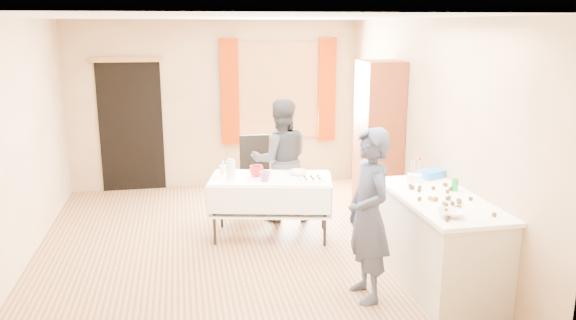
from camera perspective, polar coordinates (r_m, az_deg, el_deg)
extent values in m
cube|color=#9E7047|center=(6.59, -5.40, -9.10)|extent=(4.50, 5.50, 0.02)
cube|color=white|center=(6.08, -5.96, 14.32)|extent=(4.50, 5.50, 0.02)
cube|color=tan|center=(8.92, -7.36, 5.60)|extent=(4.50, 0.02, 2.60)
cube|color=tan|center=(3.56, -1.40, -6.60)|extent=(4.50, 0.02, 2.60)
cube|color=tan|center=(6.41, -26.21, 1.15)|extent=(0.02, 5.50, 2.60)
cube|color=tan|center=(6.79, 13.71, 2.80)|extent=(0.02, 5.50, 2.60)
cube|color=olive|center=(8.97, -0.95, 7.04)|extent=(1.32, 0.06, 1.52)
cube|color=white|center=(8.95, -0.94, 7.03)|extent=(1.20, 0.02, 1.40)
cube|color=#9A2A00|center=(8.82, -5.93, 6.86)|extent=(0.28, 0.06, 1.65)
cube|color=#9A2A00|center=(9.09, 3.99, 7.10)|extent=(0.28, 0.06, 1.65)
cube|color=black|center=(8.95, -15.64, 3.29)|extent=(0.95, 0.04, 2.00)
cube|color=olive|center=(8.80, -16.08, 9.79)|extent=(1.05, 0.06, 0.08)
cube|color=brown|center=(7.47, 9.16, 1.94)|extent=(0.50, 0.60, 2.08)
cube|color=beige|center=(5.77, 15.07, -8.21)|extent=(0.71, 1.57, 0.86)
cube|color=white|center=(5.62, 15.36, -3.84)|extent=(0.78, 1.64, 0.04)
cube|color=white|center=(6.72, -1.78, -1.91)|extent=(1.53, 1.00, 0.04)
cube|color=black|center=(7.82, -3.22, -1.81)|extent=(0.43, 0.43, 0.06)
cube|color=black|center=(7.94, -3.41, 0.43)|extent=(0.42, 0.05, 0.60)
imported|color=#262E48|center=(5.24, 8.17, -5.60)|extent=(0.67, 0.50, 1.64)
imported|color=black|center=(7.30, -0.75, -0.04)|extent=(0.83, 0.67, 1.61)
cylinder|color=#039525|center=(5.84, 16.59, -2.43)|extent=(0.07, 0.07, 0.12)
imported|color=white|center=(5.08, 16.13, -5.22)|extent=(0.34, 0.34, 0.05)
cube|color=white|center=(6.07, 12.73, -1.80)|extent=(0.18, 0.15, 0.08)
cube|color=blue|center=(6.29, 14.34, -1.35)|extent=(0.36, 0.31, 0.08)
cylinder|color=silver|center=(6.63, -5.84, -1.02)|extent=(0.12, 0.12, 0.22)
imported|color=red|center=(6.75, -3.23, -1.12)|extent=(0.18, 0.18, 0.13)
imported|color=red|center=(6.53, -2.35, -1.65)|extent=(0.18, 0.18, 0.12)
imported|color=white|center=(6.80, 1.01, -1.27)|extent=(0.36, 0.36, 0.06)
cube|color=white|center=(6.58, 2.46, -1.98)|extent=(0.29, 0.21, 0.02)
imported|color=white|center=(6.91, -6.61, -0.73)|extent=(0.11, 0.11, 0.15)
sphere|color=#3F2314|center=(5.36, 15.56, -4.23)|extent=(0.04, 0.04, 0.04)
sphere|color=#312111|center=(5.18, 20.21, -5.22)|extent=(0.04, 0.04, 0.04)
sphere|color=#312111|center=(5.72, 13.18, -2.98)|extent=(0.04, 0.04, 0.04)
sphere|color=#312111|center=(5.74, 15.89, -3.09)|extent=(0.04, 0.04, 0.04)
sphere|color=#312111|center=(5.42, 17.00, -4.15)|extent=(0.04, 0.04, 0.04)
sphere|color=#312111|center=(5.82, 14.55, -2.76)|extent=(0.04, 0.04, 0.04)
sphere|color=#3F2314|center=(5.46, 14.61, -3.86)|extent=(0.04, 0.04, 0.04)
sphere|color=#312111|center=(4.99, 15.94, -5.59)|extent=(0.04, 0.04, 0.04)
sphere|color=#312111|center=(5.84, 16.19, -2.83)|extent=(0.04, 0.04, 0.04)
sphere|color=#312111|center=(5.51, 15.90, -3.77)|extent=(0.04, 0.04, 0.04)
sphere|color=#312111|center=(5.44, 13.21, -3.84)|extent=(0.04, 0.04, 0.04)
sphere|color=#312111|center=(5.16, 15.74, -4.96)|extent=(0.04, 0.04, 0.04)
sphere|color=#3F2314|center=(5.48, 14.22, -3.76)|extent=(0.04, 0.04, 0.04)
sphere|color=#312111|center=(5.47, 14.80, -3.83)|extent=(0.04, 0.04, 0.04)
sphere|color=#312111|center=(5.47, 17.03, -3.99)|extent=(0.04, 0.04, 0.04)
sphere|color=#312111|center=(5.97, 15.73, -2.42)|extent=(0.04, 0.04, 0.04)
sphere|color=#312111|center=(5.26, 16.76, -4.66)|extent=(0.04, 0.04, 0.04)
sphere|color=#312111|center=(5.82, 13.23, -2.70)|extent=(0.04, 0.04, 0.04)
sphere|color=#3F2314|center=(5.99, 15.60, -2.37)|extent=(0.04, 0.04, 0.04)
sphere|color=#312111|center=(5.79, 12.56, -2.73)|extent=(0.04, 0.04, 0.04)
sphere|color=#312111|center=(5.79, 12.36, -2.74)|extent=(0.04, 0.04, 0.04)
sphere|color=#312111|center=(4.94, 15.85, -5.81)|extent=(0.04, 0.04, 0.04)
sphere|color=#312111|center=(5.32, 15.78, -4.39)|extent=(0.04, 0.04, 0.04)
sphere|color=#312111|center=(5.37, 16.36, -4.25)|extent=(0.04, 0.04, 0.04)
sphere|color=#3F2314|center=(5.31, 17.00, -4.50)|extent=(0.04, 0.04, 0.04)
sphere|color=#312111|center=(5.57, 18.06, -3.75)|extent=(0.04, 0.04, 0.04)
sphere|color=#312111|center=(5.54, 16.04, -3.69)|extent=(0.04, 0.04, 0.04)
sphere|color=#312111|center=(5.48, 16.92, -3.93)|extent=(0.04, 0.04, 0.04)
sphere|color=#312111|center=(5.85, 12.33, -2.56)|extent=(0.04, 0.04, 0.04)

